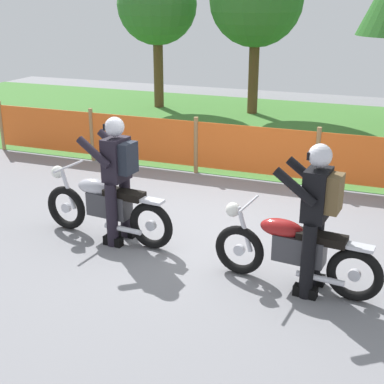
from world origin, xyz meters
The scene contains 9 objects.
ground centered at (0.00, 0.00, -0.01)m, with size 24.00×24.00×0.02m, color gray.
grass_verge centered at (0.00, 6.38, 0.01)m, with size 24.00×7.91×0.01m, color #427A33.
barrier_fence centered at (0.00, 2.42, 0.54)m, with size 11.10×0.08×1.05m.
tree_leftmost centered at (-4.38, 7.95, 2.87)m, with size 2.24×2.24×4.02m.
tree_near_left centered at (-1.56, 8.07, 3.02)m, with size 2.49×2.49×4.29m.
motorcycle_lead centered at (-1.20, -0.72, 0.46)m, with size 2.01×0.59×0.95m.
motorcycle_trailing centered at (1.41, -1.10, 0.44)m, with size 1.93×0.57×0.92m.
rider_lead centered at (-0.98, -0.74, 0.95)m, with size 0.71×0.58×1.69m.
rider_trailing centered at (1.62, -1.12, 0.95)m, with size 0.71×0.59×1.69m.
Camera 1 is at (2.31, -6.55, 3.10)m, focal length 50.45 mm.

